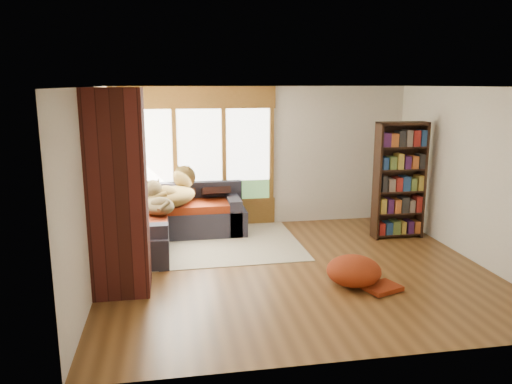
{
  "coord_description": "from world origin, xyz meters",
  "views": [
    {
      "loc": [
        -1.74,
        -6.67,
        2.64
      ],
      "look_at": [
        -0.41,
        0.99,
        0.95
      ],
      "focal_mm": 35.0,
      "sensor_mm": 36.0,
      "label": 1
    }
  ],
  "objects_px": {
    "brick_chimney": "(118,193)",
    "area_rug": "(205,243)",
    "sectional_sofa": "(160,224)",
    "bookshelf": "(400,181)",
    "dog_brindle": "(157,203)",
    "dog_tan": "(176,192)",
    "pouf": "(354,270)"
  },
  "relations": [
    {
      "from": "dog_tan",
      "to": "bookshelf",
      "type": "bearing_deg",
      "value": -62.79
    },
    {
      "from": "dog_brindle",
      "to": "brick_chimney",
      "type": "bearing_deg",
      "value": 149.52
    },
    {
      "from": "sectional_sofa",
      "to": "area_rug",
      "type": "height_order",
      "value": "sectional_sofa"
    },
    {
      "from": "bookshelf",
      "to": "dog_brindle",
      "type": "relative_size",
      "value": 2.25
    },
    {
      "from": "brick_chimney",
      "to": "area_rug",
      "type": "xyz_separation_m",
      "value": [
        1.2,
        1.77,
        -1.29
      ]
    },
    {
      "from": "dog_tan",
      "to": "sectional_sofa",
      "type": "bearing_deg",
      "value": 151.77
    },
    {
      "from": "brick_chimney",
      "to": "pouf",
      "type": "relative_size",
      "value": 3.57
    },
    {
      "from": "area_rug",
      "to": "dog_brindle",
      "type": "distance_m",
      "value": 1.08
    },
    {
      "from": "pouf",
      "to": "brick_chimney",
      "type": "bearing_deg",
      "value": 173.23
    },
    {
      "from": "brick_chimney",
      "to": "area_rug",
      "type": "bearing_deg",
      "value": 55.92
    },
    {
      "from": "sectional_sofa",
      "to": "dog_brindle",
      "type": "bearing_deg",
      "value": -92.46
    },
    {
      "from": "brick_chimney",
      "to": "sectional_sofa",
      "type": "bearing_deg",
      "value": 77.71
    },
    {
      "from": "sectional_sofa",
      "to": "brick_chimney",
      "type": "bearing_deg",
      "value": -100.77
    },
    {
      "from": "sectional_sofa",
      "to": "pouf",
      "type": "bearing_deg",
      "value": -41.52
    },
    {
      "from": "bookshelf",
      "to": "dog_tan",
      "type": "relative_size",
      "value": 1.74
    },
    {
      "from": "sectional_sofa",
      "to": "bookshelf",
      "type": "distance_m",
      "value": 4.18
    },
    {
      "from": "pouf",
      "to": "bookshelf",
      "type": "bearing_deg",
      "value": 51.58
    },
    {
      "from": "brick_chimney",
      "to": "pouf",
      "type": "height_order",
      "value": "brick_chimney"
    },
    {
      "from": "brick_chimney",
      "to": "bookshelf",
      "type": "xyz_separation_m",
      "value": [
        4.54,
        1.55,
        -0.29
      ]
    },
    {
      "from": "dog_tan",
      "to": "area_rug",
      "type": "bearing_deg",
      "value": -95.26
    },
    {
      "from": "bookshelf",
      "to": "dog_brindle",
      "type": "xyz_separation_m",
      "value": [
        -4.12,
        0.13,
        -0.25
      ]
    },
    {
      "from": "area_rug",
      "to": "brick_chimney",
      "type": "bearing_deg",
      "value": -124.08
    },
    {
      "from": "brick_chimney",
      "to": "dog_brindle",
      "type": "xyz_separation_m",
      "value": [
        0.42,
        1.68,
        -0.54
      ]
    },
    {
      "from": "bookshelf",
      "to": "brick_chimney",
      "type": "bearing_deg",
      "value": -161.11
    },
    {
      "from": "sectional_sofa",
      "to": "dog_brindle",
      "type": "height_order",
      "value": "dog_brindle"
    },
    {
      "from": "pouf",
      "to": "dog_brindle",
      "type": "xyz_separation_m",
      "value": [
        -2.6,
        2.04,
        0.55
      ]
    },
    {
      "from": "pouf",
      "to": "dog_tan",
      "type": "xyz_separation_m",
      "value": [
        -2.29,
        2.54,
        0.61
      ]
    },
    {
      "from": "pouf",
      "to": "area_rug",
      "type": "bearing_deg",
      "value": 130.67
    },
    {
      "from": "brick_chimney",
      "to": "area_rug",
      "type": "height_order",
      "value": "brick_chimney"
    },
    {
      "from": "area_rug",
      "to": "bookshelf",
      "type": "bearing_deg",
      "value": -3.67
    },
    {
      "from": "area_rug",
      "to": "dog_brindle",
      "type": "relative_size",
      "value": 3.49
    },
    {
      "from": "pouf",
      "to": "dog_tan",
      "type": "relative_size",
      "value": 0.63
    }
  ]
}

